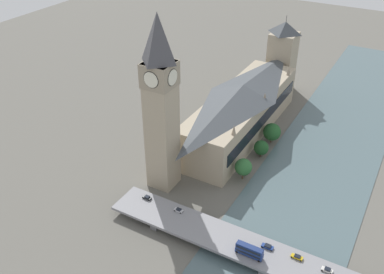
{
  "coord_description": "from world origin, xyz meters",
  "views": [
    {
      "loc": [
        -61.51,
        184.39,
        126.49
      ],
      "look_at": [
        21.35,
        38.45,
        20.38
      ],
      "focal_mm": 40.0,
      "sensor_mm": 36.0,
      "label": 1
    }
  ],
  "objects_px": {
    "double_decker_bus_lead": "(249,250)",
    "car_southbound_mid": "(327,270)",
    "clock_tower": "(161,102)",
    "car_northbound_mid": "(267,246)",
    "car_northbound_lead": "(297,257)",
    "car_southbound_lead": "(147,197)",
    "victoria_tower": "(282,57)",
    "road_bridge": "(270,257)",
    "car_southbound_extra": "(179,210)",
    "parliament_hall": "(242,109)"
  },
  "relations": [
    {
      "from": "road_bridge",
      "to": "car_southbound_mid",
      "type": "bearing_deg",
      "value": -171.26
    },
    {
      "from": "clock_tower",
      "to": "car_southbound_extra",
      "type": "relative_size",
      "value": 20.86
    },
    {
      "from": "car_northbound_lead",
      "to": "car_southbound_lead",
      "type": "xyz_separation_m",
      "value": [
        67.14,
        -0.33,
        0.03
      ]
    },
    {
      "from": "parliament_hall",
      "to": "car_southbound_extra",
      "type": "distance_m",
      "value": 78.89
    },
    {
      "from": "clock_tower",
      "to": "victoria_tower",
      "type": "relative_size",
      "value": 1.62
    },
    {
      "from": "clock_tower",
      "to": "road_bridge",
      "type": "bearing_deg",
      "value": 160.23
    },
    {
      "from": "car_southbound_lead",
      "to": "car_southbound_extra",
      "type": "relative_size",
      "value": 1.02
    },
    {
      "from": "car_northbound_lead",
      "to": "double_decker_bus_lead",
      "type": "bearing_deg",
      "value": 25.16
    },
    {
      "from": "double_decker_bus_lead",
      "to": "car_southbound_mid",
      "type": "height_order",
      "value": "double_decker_bus_lead"
    },
    {
      "from": "victoria_tower",
      "to": "car_southbound_lead",
      "type": "height_order",
      "value": "victoria_tower"
    },
    {
      "from": "double_decker_bus_lead",
      "to": "car_northbound_mid",
      "type": "bearing_deg",
      "value": -123.71
    },
    {
      "from": "car_southbound_lead",
      "to": "road_bridge",
      "type": "bearing_deg",
      "value": 176.03
    },
    {
      "from": "victoria_tower",
      "to": "car_southbound_lead",
      "type": "relative_size",
      "value": 12.64
    },
    {
      "from": "car_northbound_lead",
      "to": "clock_tower",
      "type": "bearing_deg",
      "value": -14.56
    },
    {
      "from": "car_southbound_lead",
      "to": "clock_tower",
      "type": "bearing_deg",
      "value": -81.13
    },
    {
      "from": "clock_tower",
      "to": "car_southbound_extra",
      "type": "xyz_separation_m",
      "value": [
        -18.83,
        17.96,
        -37.74
      ]
    },
    {
      "from": "road_bridge",
      "to": "car_northbound_mid",
      "type": "distance_m",
      "value": 4.13
    },
    {
      "from": "car_northbound_lead",
      "to": "car_northbound_mid",
      "type": "bearing_deg",
      "value": 2.91
    },
    {
      "from": "car_northbound_mid",
      "to": "road_bridge",
      "type": "bearing_deg",
      "value": 124.96
    },
    {
      "from": "victoria_tower",
      "to": "car_northbound_lead",
      "type": "relative_size",
      "value": 11.48
    },
    {
      "from": "clock_tower",
      "to": "car_northbound_lead",
      "type": "distance_m",
      "value": 81.51
    },
    {
      "from": "car_northbound_mid",
      "to": "car_southbound_lead",
      "type": "height_order",
      "value": "car_southbound_lead"
    },
    {
      "from": "victoria_tower",
      "to": "car_southbound_mid",
      "type": "height_order",
      "value": "victoria_tower"
    },
    {
      "from": "road_bridge",
      "to": "double_decker_bus_lead",
      "type": "distance_m",
      "value": 8.51
    },
    {
      "from": "clock_tower",
      "to": "car_northbound_lead",
      "type": "xyz_separation_m",
      "value": [
        -69.92,
        18.16,
        -37.74
      ]
    },
    {
      "from": "victoria_tower",
      "to": "double_decker_bus_lead",
      "type": "xyz_separation_m",
      "value": [
        -41.74,
        148.01,
        -15.98
      ]
    },
    {
      "from": "clock_tower",
      "to": "victoria_tower",
      "type": "xyz_separation_m",
      "value": [
        -12.28,
        -122.38,
        -19.85
      ]
    },
    {
      "from": "parliament_hall",
      "to": "car_northbound_mid",
      "type": "relative_size",
      "value": 22.09
    },
    {
      "from": "victoria_tower",
      "to": "double_decker_bus_lead",
      "type": "distance_m",
      "value": 154.61
    },
    {
      "from": "car_northbound_mid",
      "to": "car_southbound_mid",
      "type": "bearing_deg",
      "value": -179.96
    },
    {
      "from": "parliament_hall",
      "to": "car_northbound_mid",
      "type": "bearing_deg",
      "value": 120.41
    },
    {
      "from": "car_northbound_mid",
      "to": "car_southbound_lead",
      "type": "bearing_deg",
      "value": -0.93
    },
    {
      "from": "parliament_hall",
      "to": "car_southbound_extra",
      "type": "height_order",
      "value": "parliament_hall"
    },
    {
      "from": "double_decker_bus_lead",
      "to": "car_northbound_mid",
      "type": "relative_size",
      "value": 2.31
    },
    {
      "from": "victoria_tower",
      "to": "car_northbound_mid",
      "type": "distance_m",
      "value": 149.6
    },
    {
      "from": "car_northbound_mid",
      "to": "car_southbound_mid",
      "type": "relative_size",
      "value": 1.14
    },
    {
      "from": "car_northbound_lead",
      "to": "parliament_hall",
      "type": "bearing_deg",
      "value": -53.66
    },
    {
      "from": "car_northbound_lead",
      "to": "car_southbound_lead",
      "type": "height_order",
      "value": "car_southbound_lead"
    },
    {
      "from": "double_decker_bus_lead",
      "to": "car_southbound_lead",
      "type": "relative_size",
      "value": 2.66
    },
    {
      "from": "car_northbound_mid",
      "to": "double_decker_bus_lead",
      "type": "bearing_deg",
      "value": 56.29
    },
    {
      "from": "double_decker_bus_lead",
      "to": "car_southbound_mid",
      "type": "xyz_separation_m",
      "value": [
        -27.14,
        -6.91,
        -1.86
      ]
    },
    {
      "from": "parliament_hall",
      "to": "clock_tower",
      "type": "height_order",
      "value": "clock_tower"
    },
    {
      "from": "victoria_tower",
      "to": "car_southbound_mid",
      "type": "distance_m",
      "value": 158.02
    },
    {
      "from": "car_southbound_lead",
      "to": "car_southbound_mid",
      "type": "height_order",
      "value": "car_southbound_mid"
    },
    {
      "from": "double_decker_bus_lead",
      "to": "car_southbound_extra",
      "type": "relative_size",
      "value": 2.71
    },
    {
      "from": "clock_tower",
      "to": "car_northbound_mid",
      "type": "height_order",
      "value": "clock_tower"
    },
    {
      "from": "double_decker_bus_lead",
      "to": "car_northbound_lead",
      "type": "distance_m",
      "value": 17.68
    },
    {
      "from": "road_bridge",
      "to": "car_southbound_extra",
      "type": "height_order",
      "value": "car_southbound_extra"
    },
    {
      "from": "car_northbound_mid",
      "to": "car_northbound_lead",
      "type": "bearing_deg",
      "value": -177.09
    },
    {
      "from": "clock_tower",
      "to": "car_northbound_mid",
      "type": "bearing_deg",
      "value": 162.28
    }
  ]
}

